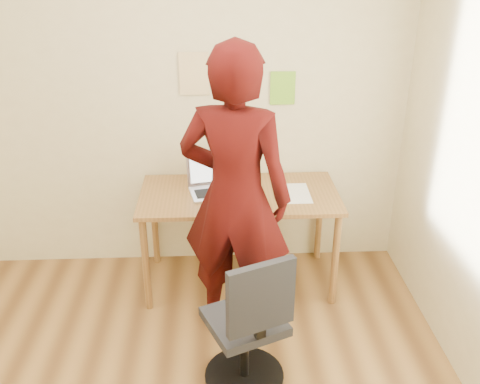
{
  "coord_description": "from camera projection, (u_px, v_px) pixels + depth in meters",
  "views": [
    {
      "loc": [
        0.34,
        -2.02,
        2.35
      ],
      "look_at": [
        0.48,
        0.95,
        0.95
      ],
      "focal_mm": 40.0,
      "sensor_mm": 36.0,
      "label": 1
    }
  ],
  "objects": [
    {
      "name": "wall_note_mid",
      "position": [
        235.0,
        71.0,
        3.76
      ],
      "size": [
        0.21,
        0.0,
        0.3
      ],
      "primitive_type": "cube",
      "color": "#E3C588",
      "rests_on": "room"
    },
    {
      "name": "wall_note_left",
      "position": [
        194.0,
        74.0,
        3.75
      ],
      "size": [
        0.21,
        0.0,
        0.3
      ],
      "primitive_type": "cube",
      "color": "#E3C588",
      "rests_on": "room"
    },
    {
      "name": "phone",
      "position": [
        260.0,
        203.0,
        3.62
      ],
      "size": [
        0.08,
        0.14,
        0.01
      ],
      "rotation": [
        0.0,
        0.0,
        0.06
      ],
      "color": "black",
      "rests_on": "desk"
    },
    {
      "name": "wall_note_right",
      "position": [
        283.0,
        88.0,
        3.83
      ],
      "size": [
        0.18,
        0.0,
        0.24
      ],
      "primitive_type": "cube",
      "color": "#79C22B",
      "rests_on": "room"
    },
    {
      "name": "office_chair",
      "position": [
        249.0,
        332.0,
        2.97
      ],
      "size": [
        0.52,
        0.53,
        0.9
      ],
      "rotation": [
        0.0,
        0.0,
        0.4
      ],
      "color": "black",
      "rests_on": "ground"
    },
    {
      "name": "laptop",
      "position": [
        215.0,
        184.0,
        3.78
      ],
      "size": [
        0.43,
        0.39,
        0.26
      ],
      "rotation": [
        0.0,
        0.0,
        0.2
      ],
      "color": "silver",
      "rests_on": "desk"
    },
    {
      "name": "person",
      "position": [
        235.0,
        197.0,
        3.22
      ],
      "size": [
        0.8,
        0.64,
        1.9
      ],
      "primitive_type": "imported",
      "rotation": [
        0.0,
        0.0,
        2.83
      ],
      "color": "#370907",
      "rests_on": "ground"
    },
    {
      "name": "room",
      "position": [
        137.0,
        204.0,
        2.24
      ],
      "size": [
        3.58,
        3.58,
        2.78
      ],
      "color": "brown",
      "rests_on": "ground"
    },
    {
      "name": "paper_sheet",
      "position": [
        293.0,
        193.0,
        3.76
      ],
      "size": [
        0.23,
        0.33,
        0.0
      ],
      "primitive_type": "cube",
      "rotation": [
        0.0,
        0.0,
        -0.0
      ],
      "color": "white",
      "rests_on": "desk"
    },
    {
      "name": "desk",
      "position": [
        239.0,
        204.0,
        3.81
      ],
      "size": [
        1.4,
        0.7,
        0.74
      ],
      "color": "olive",
      "rests_on": "ground"
    }
  ]
}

